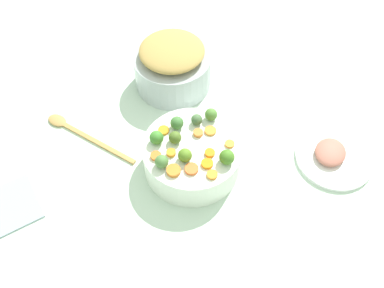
{
  "coord_description": "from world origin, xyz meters",
  "views": [
    {
      "loc": [
        -0.19,
        -0.68,
        1.04
      ],
      "look_at": [
        0.01,
        -0.04,
        0.13
      ],
      "focal_mm": 39.89,
      "sensor_mm": 36.0,
      "label": 1
    }
  ],
  "objects": [
    {
      "name": "ham_plate",
      "position": [
        0.41,
        -0.14,
        0.03
      ],
      "size": [
        0.22,
        0.22,
        0.01
      ],
      "primitive_type": "cylinder",
      "color": "white",
      "rests_on": "tabletop"
    },
    {
      "name": "dish_towel",
      "position": [
        -0.51,
        -0.03,
        0.02
      ],
      "size": [
        0.2,
        0.19,
        0.01
      ],
      "primitive_type": "cube",
      "rotation": [
        0.0,
        0.0,
        0.23
      ],
      "color": "#9DAEBC",
      "rests_on": "tabletop"
    },
    {
      "name": "wooden_spoon",
      "position": [
        -0.29,
        0.18,
        0.03
      ],
      "size": [
        0.23,
        0.26,
        0.01
      ],
      "color": "tan",
      "rests_on": "tabletop"
    },
    {
      "name": "brussels_sprout_2",
      "position": [
        -0.01,
        0.03,
        0.13
      ],
      "size": [
        0.04,
        0.04,
        0.04
      ],
      "primitive_type": "sphere",
      "color": "#447839",
      "rests_on": "serving_bowl_carrots"
    },
    {
      "name": "brussels_sprout_0",
      "position": [
        0.05,
        0.03,
        0.13
      ],
      "size": [
        0.03,
        0.03,
        0.03
      ],
      "primitive_type": "sphere",
      "color": "#4B6D42",
      "rests_on": "serving_bowl_carrots"
    },
    {
      "name": "carrot_slice_1",
      "position": [
        -0.09,
        -0.05,
        0.12
      ],
      "size": [
        0.04,
        0.04,
        0.01
      ],
      "primitive_type": "cylinder",
      "rotation": [
        0.0,
        0.0,
        2.43
      ],
      "color": "orange",
      "rests_on": "serving_bowl_carrots"
    },
    {
      "name": "carrot_slice_3",
      "position": [
        -0.06,
        -0.11,
        0.12
      ],
      "size": [
        0.04,
        0.04,
        0.01
      ],
      "primitive_type": "cylinder",
      "rotation": [
        0.0,
        0.0,
        2.9
      ],
      "color": "orange",
      "rests_on": "serving_bowl_carrots"
    },
    {
      "name": "brussels_sprout_5",
      "position": [
        0.09,
        0.03,
        0.13
      ],
      "size": [
        0.04,
        0.04,
        0.04
      ],
      "primitive_type": "sphere",
      "color": "#538435",
      "rests_on": "serving_bowl_carrots"
    },
    {
      "name": "carrot_slice_0",
      "position": [
        0.03,
        -0.15,
        0.12
      ],
      "size": [
        0.03,
        0.03,
        0.01
      ],
      "primitive_type": "cylinder",
      "rotation": [
        0.0,
        0.0,
        1.33
      ],
      "color": "orange",
      "rests_on": "serving_bowl_carrots"
    },
    {
      "name": "tabletop",
      "position": [
        0.0,
        0.0,
        0.01
      ],
      "size": [
        2.4,
        2.4,
        0.02
      ],
      "primitive_type": "cube",
      "color": "silver",
      "rests_on": "ground"
    },
    {
      "name": "carrot_slice_10",
      "position": [
        -0.05,
        -0.05,
        0.12
      ],
      "size": [
        0.03,
        0.03,
        0.01
      ],
      "primitive_type": "cylinder",
      "rotation": [
        0.0,
        0.0,
        5.01
      ],
      "color": "orange",
      "rests_on": "serving_bowl_carrots"
    },
    {
      "name": "brussels_sprout_1",
      "position": [
        0.08,
        -0.12,
        0.14
      ],
      "size": [
        0.04,
        0.04,
        0.04
      ],
      "primitive_type": "sphere",
      "color": "#497E25",
      "rests_on": "serving_bowl_carrots"
    },
    {
      "name": "carrot_slice_7",
      "position": [
        0.11,
        -0.07,
        0.12
      ],
      "size": [
        0.04,
        0.04,
        0.01
      ],
      "primitive_type": "cylinder",
      "rotation": [
        0.0,
        0.0,
        0.54
      ],
      "color": "orange",
      "rests_on": "serving_bowl_carrots"
    },
    {
      "name": "brussels_sprout_3",
      "position": [
        -0.07,
        -0.0,
        0.13
      ],
      "size": [
        0.04,
        0.04,
        0.04
      ],
      "primitive_type": "sphere",
      "color": "#428530",
      "rests_on": "serving_bowl_carrots"
    },
    {
      "name": "carrot_slice_4",
      "position": [
        -0.01,
        -0.11,
        0.12
      ],
      "size": [
        0.05,
        0.05,
        0.01
      ],
      "primitive_type": "cylinder",
      "rotation": [
        0.0,
        0.0,
        2.72
      ],
      "color": "orange",
      "rests_on": "serving_bowl_carrots"
    },
    {
      "name": "metal_pot",
      "position": [
        0.05,
        0.29,
        0.08
      ],
      "size": [
        0.25,
        0.25,
        0.12
      ],
      "primitive_type": "cylinder",
      "color": "#B0B7BE",
      "rests_on": "tabletop"
    },
    {
      "name": "ham_slice_main",
      "position": [
        0.4,
        -0.13,
        0.05
      ],
      "size": [
        0.13,
        0.13,
        0.03
      ],
      "primitive_type": "ellipsoid",
      "rotation": [
        0.0,
        0.0,
        3.96
      ],
      "color": "#BB6C5C",
      "rests_on": "ham_plate"
    },
    {
      "name": "carrot_slice_9",
      "position": [
        0.04,
        -0.01,
        0.12
      ],
      "size": [
        0.04,
        0.04,
        0.01
      ],
      "primitive_type": "cylinder",
      "rotation": [
        0.0,
        0.0,
        2.71
      ],
      "color": "orange",
      "rests_on": "serving_bowl_carrots"
    },
    {
      "name": "brussels_sprout_7",
      "position": [
        -0.03,
        -0.01,
        0.13
      ],
      "size": [
        0.03,
        0.03,
        0.03
      ],
      "primitive_type": "sphere",
      "color": "#506E27",
      "rests_on": "serving_bowl_carrots"
    },
    {
      "name": "carrot_slice_5",
      "position": [
        0.03,
        -0.11,
        0.12
      ],
      "size": [
        0.04,
        0.04,
        0.01
      ],
      "primitive_type": "cylinder",
      "rotation": [
        0.0,
        0.0,
        2.73
      ],
      "color": "orange",
      "rests_on": "serving_bowl_carrots"
    },
    {
      "name": "serving_bowl_carrots",
      "position": [
        0.01,
        -0.04,
        0.07
      ],
      "size": [
        0.27,
        0.27,
        0.1
      ],
      "primitive_type": "cylinder",
      "color": "white",
      "rests_on": "tabletop"
    },
    {
      "name": "carrot_slice_2",
      "position": [
        -0.05,
        0.03,
        0.12
      ],
      "size": [
        0.04,
        0.04,
        0.01
      ],
      "primitive_type": "cylinder",
      "rotation": [
        0.0,
        0.0,
        2.49
      ],
      "color": "orange",
      "rests_on": "serving_bowl_carrots"
    },
    {
      "name": "brussels_sprout_6",
      "position": [
        -0.08,
        -0.08,
        0.13
      ],
      "size": [
        0.04,
        0.04,
        0.04
      ],
      "primitive_type": "sphere",
      "color": "#538040",
      "rests_on": "serving_bowl_carrots"
    },
    {
      "name": "brussels_sprout_4",
      "position": [
        -0.02,
        -0.08,
        0.13
      ],
      "size": [
        0.04,
        0.04,
        0.04
      ],
      "primitive_type": "sphere",
      "color": "#5C8425",
      "rests_on": "serving_bowl_carrots"
    },
    {
      "name": "carrot_slice_8",
      "position": [
        0.05,
        -0.08,
        0.12
      ],
      "size": [
        0.03,
        0.03,
        0.01
      ],
      "primitive_type": "cylinder",
      "rotation": [
        0.0,
        0.0,
        4.55
      ],
      "color": "orange",
      "rests_on": "serving_bowl_carrots"
    },
    {
      "name": "carrot_slice_6",
      "position": [
        0.07,
        -0.01,
        0.12
      ],
      "size": [
        0.04,
        0.04,
        0.01
      ],
      "primitive_type": "cylinder",
      "rotation": [
        0.0,
        0.0,
        2.57
      ],
      "color": "orange",
      "rests_on": "serving_bowl_carrots"
    },
    {
      "name": "stuffing_mound",
      "position": [
        0.05,
        0.29,
        0.16
      ],
      "size": [
        0.2,
        0.2,
        0.04
      ],
      "primitive_type": "ellipsoid",
      "color": "tan",
      "rests_on": "metal_pot"
    }
  ]
}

